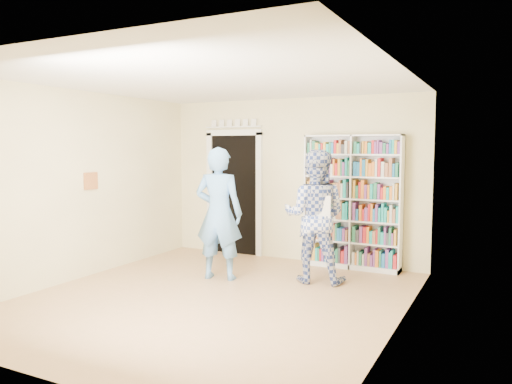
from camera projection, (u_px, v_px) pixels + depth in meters
The scene contains 11 objects.
floor at pixel (214, 298), 6.25m from camera, with size 5.00×5.00×0.00m, color tan.
ceiling at pixel (212, 80), 6.01m from camera, with size 5.00×5.00×0.00m, color white.
wall_back at pixel (292, 180), 8.35m from camera, with size 4.50×4.50×0.00m, color #F2E6A7.
wall_left at pixel (80, 185), 7.15m from camera, with size 5.00×5.00×0.00m, color #F2E6A7.
wall_right at pixel (400, 200), 5.12m from camera, with size 5.00×5.00×0.00m, color #F2E6A7.
bookshelf at pixel (352, 201), 7.75m from camera, with size 1.52×0.28×2.08m.
doorway at pixel (234, 188), 8.85m from camera, with size 1.10×0.08×2.43m.
wall_art at pixel (91, 181), 7.31m from camera, with size 0.03×0.25×0.25m, color brown.
man_blue at pixel (219, 214), 7.12m from camera, with size 0.69×0.45×1.89m, color #5D94D0.
man_plaid at pixel (315, 216), 6.97m from camera, with size 0.90×0.70×1.86m, color navy.
paper_sheet at pixel (322, 208), 6.70m from camera, with size 0.23×0.01×0.32m, color white.
Camera 1 is at (3.24, -5.21, 1.88)m, focal length 35.00 mm.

